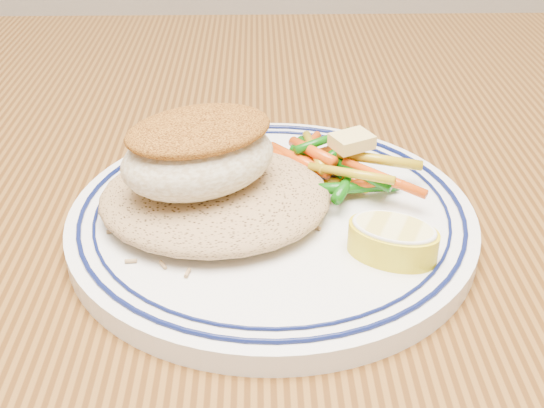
% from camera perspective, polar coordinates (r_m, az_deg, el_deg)
% --- Properties ---
extents(dining_table, '(1.50, 0.90, 0.75)m').
position_cam_1_polar(dining_table, '(0.55, 1.75, -8.24)').
color(dining_table, '#49290E').
rests_on(dining_table, ground).
extents(plate, '(0.27, 0.27, 0.02)m').
position_cam_1_polar(plate, '(0.45, -0.00, -1.13)').
color(plate, white).
rests_on(plate, dining_table).
extents(rice_pilaf, '(0.15, 0.13, 0.03)m').
position_cam_1_polar(rice_pilaf, '(0.44, -4.79, 0.93)').
color(rice_pilaf, '#99774C').
rests_on(rice_pilaf, plate).
extents(fish_fillet, '(0.12, 0.11, 0.05)m').
position_cam_1_polar(fish_fillet, '(0.42, -6.15, 4.38)').
color(fish_fillet, beige).
rests_on(fish_fillet, rice_pilaf).
extents(vegetable_pile, '(0.11, 0.09, 0.03)m').
position_cam_1_polar(vegetable_pile, '(0.48, 5.47, 3.19)').
color(vegetable_pile, '#B39413').
rests_on(vegetable_pile, plate).
extents(butter_pat, '(0.03, 0.03, 0.01)m').
position_cam_1_polar(butter_pat, '(0.47, 6.70, 5.25)').
color(butter_pat, '#E7CA71').
rests_on(butter_pat, vegetable_pile).
extents(lemon_wedge, '(0.07, 0.07, 0.02)m').
position_cam_1_polar(lemon_wedge, '(0.41, 10.08, -2.88)').
color(lemon_wedge, yellow).
rests_on(lemon_wedge, plate).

